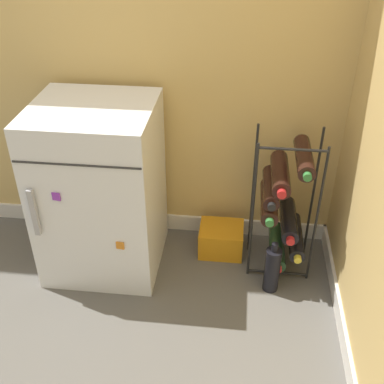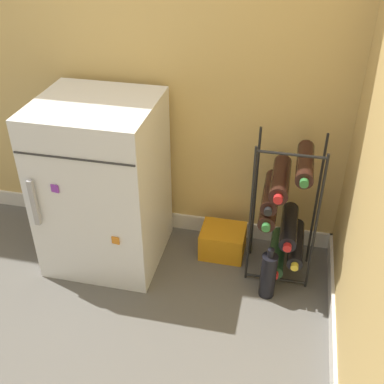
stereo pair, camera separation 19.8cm
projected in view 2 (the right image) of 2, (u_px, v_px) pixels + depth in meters
name	position (u px, v px, depth m)	size (l,w,h in m)	color
ground_plane	(125.00, 294.00, 2.25)	(14.00, 14.00, 0.00)	#56544F
mini_fridge	(103.00, 184.00, 2.28)	(0.53, 0.53, 0.83)	silver
wine_rack	(284.00, 210.00, 2.19)	(0.30, 0.33, 0.72)	black
soda_box	(223.00, 241.00, 2.46)	(0.22, 0.19, 0.15)	orange
loose_bottle_floor	(268.00, 275.00, 2.19)	(0.07, 0.07, 0.27)	black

